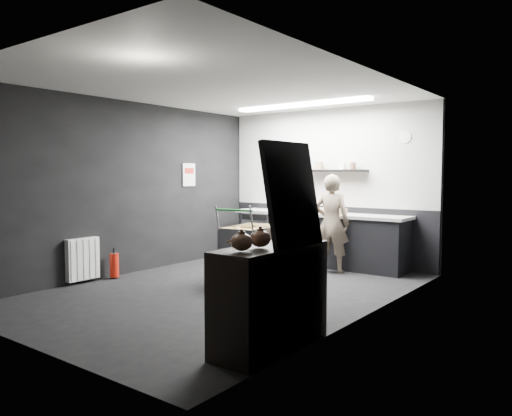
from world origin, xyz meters
The scene contains 22 objects.
floor centered at (0.00, 0.00, 0.00)m, with size 5.50×5.50×0.00m, color black.
ceiling centered at (0.00, 0.00, 2.70)m, with size 5.50×5.50×0.00m, color silver.
wall_back centered at (0.00, 2.75, 1.35)m, with size 5.50×5.50×0.00m, color black.
wall_front centered at (0.00, -2.75, 1.35)m, with size 5.50×5.50×0.00m, color black.
wall_left centered at (-2.00, 0.00, 1.35)m, with size 5.50×5.50×0.00m, color black.
wall_right centered at (2.00, 0.00, 1.35)m, with size 5.50×5.50×0.00m, color black.
kitchen_wall_panel centered at (0.00, 2.73, 1.85)m, with size 3.95×0.02×1.70m, color #BABAB5.
dado_panel centered at (0.00, 2.73, 0.50)m, with size 3.95×0.02×1.00m, color black.
floating_shelf centered at (0.20, 2.62, 1.62)m, with size 1.20×0.22×0.04m, color black.
wall_clock centered at (1.40, 2.72, 2.15)m, with size 0.20×0.20×0.03m, color white.
poster centered at (-1.98, 1.30, 1.55)m, with size 0.02×0.30×0.40m, color white.
poster_red_band centered at (-1.98, 1.30, 1.62)m, with size 0.01×0.22×0.10m, color red.
radiator centered at (-1.94, -0.90, 0.35)m, with size 0.10×0.50×0.60m, color white.
ceiling_strip centered at (0.00, 1.85, 2.67)m, with size 2.40×0.20×0.04m, color white.
prep_counter centered at (0.14, 2.42, 0.46)m, with size 3.20×0.61×0.90m.
person centered at (0.51, 1.97, 0.78)m, with size 0.57×0.37×1.56m, color #B9AB93.
shopping_cart centered at (-0.12, 0.70, 0.52)m, with size 0.73×1.07×1.09m.
sideboard centered at (1.76, -1.41, 0.59)m, with size 0.53×1.24×1.85m.
fire_extinguisher centered at (-1.85, -0.42, 0.21)m, with size 0.13×0.13×0.44m.
cardboard_box centered at (0.27, 2.37, 0.94)m, with size 0.45×0.34×0.09m, color #997952.
pink_tub centered at (-0.29, 2.42, 1.00)m, with size 0.21×0.21×0.21m, color silver.
white_container centered at (-0.73, 2.37, 0.99)m, with size 0.20×0.16×0.18m, color white.
Camera 1 is at (4.30, -5.04, 1.58)m, focal length 35.00 mm.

